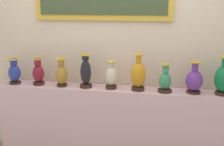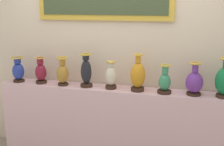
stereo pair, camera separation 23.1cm
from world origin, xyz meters
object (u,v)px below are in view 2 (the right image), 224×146
Objects in this scene: vase_burgundy at (41,72)px; vase_emerald at (224,81)px; vase_cobalt at (18,70)px; vase_ochre at (63,73)px; vase_jade at (165,82)px; vase_ivory at (111,76)px; vase_violet at (194,82)px; vase_amber at (138,76)px; vase_onyx at (86,71)px.

vase_emerald is (2.05, -0.01, 0.04)m from vase_burgundy.
vase_cobalt is 0.98× the size of vase_burgundy.
vase_cobalt is 0.93× the size of vase_ochre.
vase_jade is at bearing -0.38° from vase_cobalt.
vase_ivory is (0.87, -0.00, 0.00)m from vase_burgundy.
vase_violet reaches higher than vase_cobalt.
vase_ivory is at bearing 0.41° from vase_cobalt.
vase_violet is (2.06, 0.01, -0.00)m from vase_cobalt.
vase_cobalt is at bearing -180.00° from vase_amber.
vase_onyx is 1.47m from vase_emerald.
vase_onyx reaches higher than vase_burgundy.
vase_cobalt is 0.79× the size of vase_onyx.
vase_onyx reaches higher than vase_jade.
vase_onyx is at bearing 179.88° from vase_emerald.
vase_emerald is (0.88, 0.00, 0.00)m from vase_amber.
vase_onyx is at bearing -179.10° from vase_ivory.
vase_emerald is at bearing -0.37° from vase_ivory.
vase_emerald is at bearing -0.12° from vase_onyx.
vase_emerald is at bearing 1.21° from vase_jade.
vase_ochre is at bearing 179.63° from vase_jade.
vase_onyx is at bearing -179.91° from vase_violet.
vase_burgundy is 1.17m from vase_amber.
vase_amber is (0.88, 0.00, 0.02)m from vase_ochre.
vase_burgundy is at bearing 179.77° from vase_ivory.
vase_ivory is 0.77× the size of vase_amber.
vase_amber reaches higher than vase_ivory.
vase_onyx is 0.29m from vase_ivory.
vase_onyx is (0.58, -0.01, 0.04)m from vase_burgundy.
vase_ochre is 1.06× the size of vase_ivory.
vase_ochre is 1.17m from vase_jade.
vase_onyx is at bearing 1.60° from vase_ochre.
vase_violet is at bearing -0.17° from vase_ivory.
vase_onyx is at bearing 179.64° from vase_amber.
vase_burgundy is 0.90× the size of vase_violet.
vase_emerald reaches higher than vase_jade.
vase_violet reaches higher than vase_ivory.
vase_amber is (0.30, -0.01, 0.03)m from vase_ivory.
vase_burgundy reaches higher than vase_cobalt.
vase_amber is at bearing 0.28° from vase_ochre.
vase_cobalt is 0.99× the size of vase_jade.
vase_onyx is 0.95× the size of vase_amber.
vase_jade is 0.30m from vase_violet.
vase_ivory is (0.29, 0.00, -0.04)m from vase_onyx.
vase_ochre reaches higher than vase_cobalt.
vase_cobalt is 1.75m from vase_jade.
vase_violet is (1.18, 0.00, -0.04)m from vase_onyx.
vase_cobalt is at bearing -179.75° from vase_onyx.
vase_ochre is at bearing -0.41° from vase_cobalt.
vase_violet is (1.76, -0.01, 0.00)m from vase_burgundy.
vase_jade is (0.88, -0.02, -0.05)m from vase_onyx.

